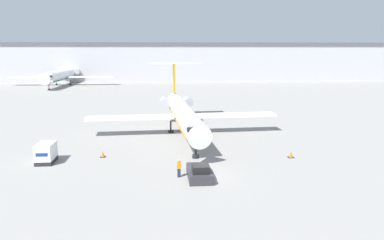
{
  "coord_description": "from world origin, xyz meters",
  "views": [
    {
      "loc": [
        -4.19,
        -34.77,
        12.5
      ],
      "look_at": [
        0.0,
        14.02,
        3.23
      ],
      "focal_mm": 35.0,
      "sensor_mm": 36.0,
      "label": 1
    }
  ],
  "objects": [
    {
      "name": "worker_near_tug",
      "position": [
        -2.44,
        0.67,
        0.97
      ],
      "size": [
        0.4,
        0.26,
        1.84
      ],
      "color": "#232838",
      "rests_on": "ground"
    },
    {
      "name": "pushback_tug",
      "position": [
        -0.45,
        0.15,
        0.59
      ],
      "size": [
        2.28,
        4.59,
        1.63
      ],
      "color": "#2D2D33",
      "rests_on": "ground"
    },
    {
      "name": "terminal_building",
      "position": [
        0.0,
        120.0,
        7.61
      ],
      "size": [
        180.0,
        16.8,
        15.16
      ],
      "color": "#B2B2B7",
      "rests_on": "ground"
    },
    {
      "name": "airplane_main",
      "position": [
        -0.85,
        20.17,
        3.27
      ],
      "size": [
        28.58,
        31.23,
        10.1
      ],
      "color": "silver",
      "rests_on": "ground"
    },
    {
      "name": "traffic_cone_right",
      "position": [
        11.02,
        6.41,
        0.36
      ],
      "size": [
        0.69,
        0.69,
        0.76
      ],
      "color": "black",
      "rests_on": "ground"
    },
    {
      "name": "ground_plane",
      "position": [
        0.0,
        0.0,
        0.0
      ],
      "size": [
        600.0,
        600.0,
        0.0
      ],
      "primitive_type": "plane",
      "color": "gray"
    },
    {
      "name": "traffic_cone_left",
      "position": [
        -11.02,
        8.45,
        0.37
      ],
      "size": [
        0.62,
        0.62,
        0.77
      ],
      "color": "black",
      "rests_on": "ground"
    },
    {
      "name": "luggage_cart",
      "position": [
        -17.02,
        6.83,
        1.11
      ],
      "size": [
        1.79,
        3.07,
        2.21
      ],
      "color": "#232326",
      "rests_on": "ground"
    },
    {
      "name": "airplane_parked_far_left",
      "position": [
        -38.37,
        100.13,
        3.7
      ],
      "size": [
        36.71,
        37.29,
        10.68
      ],
      "color": "silver",
      "rests_on": "ground"
    }
  ]
}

